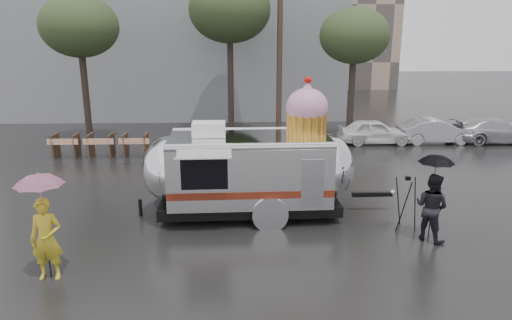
{
  "coord_description": "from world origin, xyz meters",
  "views": [
    {
      "loc": [
        0.46,
        -9.47,
        5.03
      ],
      "look_at": [
        0.92,
        3.11,
        1.63
      ],
      "focal_mm": 32.0,
      "sensor_mm": 36.0,
      "label": 1
    }
  ],
  "objects_px": {
    "person_left": "(46,239)",
    "tripod": "(406,198)",
    "person_right": "(431,207)",
    "airstream_trailer": "(252,167)"
  },
  "relations": [
    {
      "from": "airstream_trailer",
      "to": "tripod",
      "type": "bearing_deg",
      "value": -18.85
    },
    {
      "from": "person_left",
      "to": "tripod",
      "type": "relative_size",
      "value": 1.2
    },
    {
      "from": "tripod",
      "to": "airstream_trailer",
      "type": "bearing_deg",
      "value": 162.63
    },
    {
      "from": "airstream_trailer",
      "to": "person_left",
      "type": "distance_m",
      "value": 5.73
    },
    {
      "from": "person_left",
      "to": "tripod",
      "type": "bearing_deg",
      "value": 13.0
    },
    {
      "from": "person_right",
      "to": "tripod",
      "type": "distance_m",
      "value": 0.79
    },
    {
      "from": "person_right",
      "to": "tripod",
      "type": "xyz_separation_m",
      "value": [
        -0.4,
        0.68,
        0.0
      ]
    },
    {
      "from": "tripod",
      "to": "person_left",
      "type": "bearing_deg",
      "value": -165.06
    },
    {
      "from": "person_left",
      "to": "person_right",
      "type": "relative_size",
      "value": 1.02
    },
    {
      "from": "person_right",
      "to": "tripod",
      "type": "height_order",
      "value": "person_right"
    }
  ]
}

